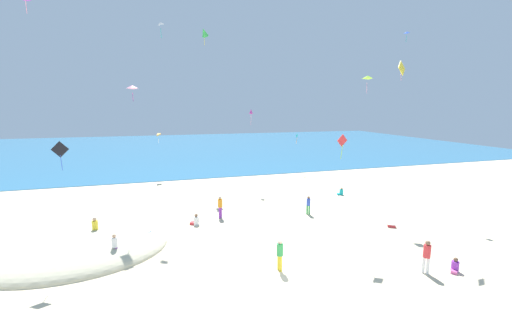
% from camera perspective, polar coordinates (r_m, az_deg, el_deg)
% --- Properties ---
extents(ground_plane, '(120.00, 120.00, 0.00)m').
position_cam_1_polar(ground_plane, '(24.57, -1.94, -9.74)').
color(ground_plane, beige).
extents(ocean_water, '(120.00, 60.00, 0.05)m').
position_cam_1_polar(ocean_water, '(65.71, -10.99, 2.45)').
color(ocean_water, teal).
rests_on(ocean_water, ground_plane).
extents(dune_mound, '(10.28, 7.20, 1.88)m').
position_cam_1_polar(dune_mound, '(21.09, -30.90, -14.59)').
color(dune_mound, beige).
rests_on(dune_mound, ground_plane).
extents(beach_chair_far_left, '(0.79, 0.78, 0.58)m').
position_cam_1_polar(beach_chair_far_left, '(20.61, -19.74, -13.45)').
color(beach_chair_far_left, '#2370B2').
rests_on(beach_chair_far_left, ground_plane).
extents(cooler_box, '(0.62, 0.57, 0.23)m').
position_cam_1_polar(cooler_box, '(23.64, 24.04, -11.13)').
color(cooler_box, red).
rests_on(cooler_box, ground_plane).
extents(person_0, '(0.41, 0.41, 1.47)m').
position_cam_1_polar(person_0, '(24.16, 9.79, -8.11)').
color(person_0, green).
rests_on(person_0, ground_plane).
extents(person_1, '(0.40, 0.40, 1.48)m').
position_cam_1_polar(person_1, '(18.77, -24.96, -14.25)').
color(person_1, purple).
rests_on(person_1, ground_plane).
extents(person_2, '(0.49, 0.49, 1.74)m').
position_cam_1_polar(person_2, '(17.97, 29.35, -15.19)').
color(person_2, white).
rests_on(person_2, ground_plane).
extents(person_3, '(0.66, 0.60, 0.74)m').
position_cam_1_polar(person_3, '(19.18, 33.24, -16.35)').
color(person_3, purple).
rests_on(person_3, ground_plane).
extents(person_4, '(0.61, 0.38, 0.74)m').
position_cam_1_polar(person_4, '(30.24, 15.64, -5.81)').
color(person_4, '#19ADB2').
rests_on(person_4, ground_plane).
extents(person_5, '(0.73, 0.64, 0.82)m').
position_cam_1_polar(person_5, '(22.39, -11.22, -11.09)').
color(person_5, white).
rests_on(person_5, ground_plane).
extents(person_6, '(0.47, 0.47, 1.69)m').
position_cam_1_polar(person_6, '(23.22, -6.74, -8.44)').
color(person_6, purple).
rests_on(person_6, ground_plane).
extents(person_7, '(0.39, 0.39, 1.67)m').
position_cam_1_polar(person_7, '(16.13, 4.50, -16.95)').
color(person_7, yellow).
rests_on(person_7, ground_plane).
extents(person_8, '(0.46, 0.46, 1.67)m').
position_cam_1_polar(person_8, '(21.33, -27.90, -11.26)').
color(person_8, '#D8599E').
rests_on(person_8, ground_plane).
extents(kite_white, '(0.60, 0.63, 1.17)m').
position_cam_1_polar(kite_white, '(25.69, -17.51, 23.19)').
color(kite_white, white).
extents(kite_magenta, '(0.45, 0.48, 1.63)m').
position_cam_1_polar(kite_magenta, '(31.11, -0.95, 9.05)').
color(kite_magenta, '#DB3DA8').
extents(kite_red, '(0.71, 0.16, 1.43)m').
position_cam_1_polar(kite_red, '(18.12, 15.85, 3.40)').
color(kite_red, red).
extents(kite_pink, '(0.61, 0.49, 1.07)m').
position_cam_1_polar(kite_pink, '(22.04, -22.17, 12.57)').
color(kite_pink, pink).
extents(kite_teal, '(0.41, 0.41, 1.29)m').
position_cam_1_polar(kite_teal, '(38.94, 7.66, 4.45)').
color(kite_teal, '#1EADAD').
extents(kite_lime, '(0.71, 0.76, 1.34)m').
position_cam_1_polar(kite_lime, '(25.16, 20.18, 14.35)').
color(kite_lime, '#99DB33').
extents(kite_orange, '(0.83, 0.91, 1.26)m').
position_cam_1_polar(kite_orange, '(37.03, -17.94, 4.63)').
color(kite_orange, orange).
extents(kite_yellow, '(0.87, 0.45, 1.25)m').
position_cam_1_polar(kite_yellow, '(22.00, 25.63, 15.25)').
color(kite_yellow, yellow).
extents(kite_blue, '(0.43, 0.46, 0.87)m').
position_cam_1_polar(kite_blue, '(30.24, 26.41, 20.61)').
color(kite_blue, blue).
extents(kite_green, '(1.16, 1.22, 1.83)m').
position_cam_1_polar(kite_green, '(34.53, -9.67, 22.51)').
color(kite_green, green).
extents(kite_black, '(0.84, 0.12, 1.50)m').
position_cam_1_polar(kite_black, '(18.38, -32.84, 1.59)').
color(kite_black, black).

